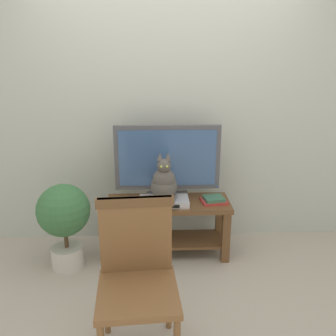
{
  "coord_description": "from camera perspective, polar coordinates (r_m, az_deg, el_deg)",
  "views": [
    {
      "loc": [
        -0.12,
        -2.42,
        1.76
      ],
      "look_at": [
        -0.01,
        0.48,
        0.86
      ],
      "focal_mm": 37.69,
      "sensor_mm": 36.0,
      "label": 1
    }
  ],
  "objects": [
    {
      "name": "cat",
      "position": [
        3.06,
        -0.64,
        -2.36
      ],
      "size": [
        0.23,
        0.34,
        0.43
      ],
      "color": "#514C47",
      "rests_on": "media_box"
    },
    {
      "name": "potted_plant",
      "position": [
        3.15,
        -16.46,
        -7.66
      ],
      "size": [
        0.45,
        0.45,
        0.76
      ],
      "color": "beige",
      "rests_on": "ground"
    },
    {
      "name": "tv",
      "position": [
        3.17,
        -0.09,
        1.23
      ],
      "size": [
        0.95,
        0.2,
        0.68
      ],
      "color": "#4C4C51",
      "rests_on": "tv_stand"
    },
    {
      "name": "wooden_chair",
      "position": [
        2.22,
        -5.04,
        -15.91
      ],
      "size": [
        0.5,
        0.51,
        0.96
      ],
      "color": "brown",
      "rests_on": "ground"
    },
    {
      "name": "media_box",
      "position": [
        3.14,
        -0.66,
        -5.41
      ],
      "size": [
        0.44,
        0.24,
        0.06
      ],
      "color": "#BCBCC1",
      "rests_on": "tv_stand"
    },
    {
      "name": "book_stack",
      "position": [
        3.2,
        7.42,
        -5.12
      ],
      "size": [
        0.24,
        0.2,
        0.05
      ],
      "color": "#B2332D",
      "rests_on": "tv_stand"
    },
    {
      "name": "tv_stand",
      "position": [
        3.27,
        -0.03,
        -8.11
      ],
      "size": [
        1.12,
        0.43,
        0.52
      ],
      "color": "brown",
      "rests_on": "ground"
    },
    {
      "name": "ground_plane",
      "position": [
        3.0,
        0.58,
        -18.7
      ],
      "size": [
        12.0,
        12.0,
        0.0
      ],
      "primitive_type": "plane",
      "color": "#ADA393"
    },
    {
      "name": "back_wall",
      "position": [
        3.4,
        -0.11,
        11.17
      ],
      "size": [
        7.0,
        0.12,
        2.8
      ],
      "primitive_type": "cube",
      "color": "#B7BCB2",
      "rests_on": "ground"
    }
  ]
}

